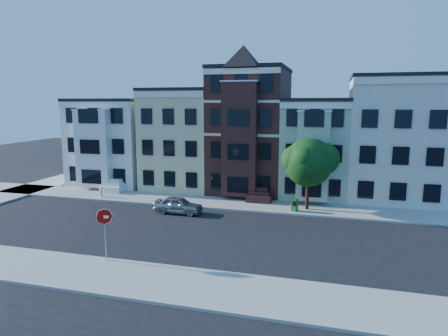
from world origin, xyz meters
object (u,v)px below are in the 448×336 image
(street_tree, at_px, (308,166))
(stop_sign, at_px, (105,231))
(parked_car, at_px, (178,205))
(newspaper_box, at_px, (295,205))
(fire_hydrant, at_px, (101,193))

(street_tree, height_order, stop_sign, street_tree)
(parked_car, bearing_deg, stop_sign, -179.21)
(street_tree, bearing_deg, newspaper_box, -135.74)
(street_tree, height_order, newspaper_box, street_tree)
(stop_sign, bearing_deg, street_tree, 38.48)
(parked_car, bearing_deg, newspaper_box, -72.25)
(newspaper_box, xyz_separation_m, stop_sign, (-9.24, -13.17, 1.17))
(street_tree, distance_m, parked_car, 11.09)
(newspaper_box, distance_m, fire_hydrant, 18.00)
(parked_car, height_order, stop_sign, stop_sign)
(fire_hydrant, relative_size, stop_sign, 0.23)
(newspaper_box, bearing_deg, parked_car, -146.28)
(parked_car, relative_size, newspaper_box, 3.90)
(parked_car, xyz_separation_m, newspaper_box, (9.11, 2.65, -0.02))
(newspaper_box, relative_size, stop_sign, 0.31)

